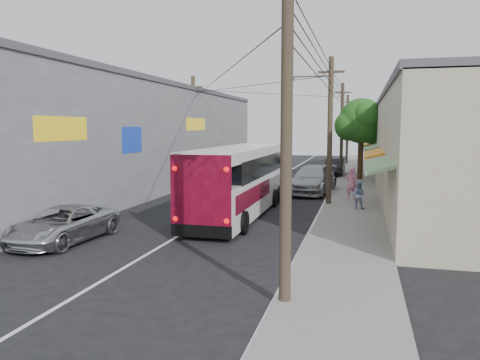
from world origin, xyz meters
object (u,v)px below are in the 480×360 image
object	(u,v)px
jeepney	(63,225)
parked_car_far	(335,167)
pedestrian_near	(351,183)
parked_car_mid	(322,172)
coach_bus	(240,180)
parked_suv	(312,180)
pedestrian_far	(359,195)

from	to	relation	value
jeepney	parked_car_far	distance (m)	28.74
jeepney	parked_car_far	size ratio (longest dim) A/B	1.03
jeepney	pedestrian_near	world-z (taller)	pedestrian_near
parked_car_mid	pedestrian_near	size ratio (longest dim) A/B	2.07
parked_car_mid	coach_bus	bearing A→B (deg)	-100.61
coach_bus	jeepney	xyz separation A→B (m)	(-4.97, -7.01, -1.05)
coach_bus	parked_suv	world-z (taller)	coach_bus
coach_bus	parked_car_far	bearing A→B (deg)	80.45
parked_car_mid	pedestrian_far	size ratio (longest dim) A/B	2.72
parked_car_mid	jeepney	bearing A→B (deg)	-109.43
jeepney	pedestrian_far	size ratio (longest dim) A/B	3.37
parked_suv	pedestrian_far	bearing A→B (deg)	-56.41
coach_bus	jeepney	bearing A→B (deg)	-125.47
coach_bus	parked_car_mid	world-z (taller)	coach_bus
jeepney	parked_car_far	world-z (taller)	parked_car_far
parked_car_far	pedestrian_near	world-z (taller)	pedestrian_near
pedestrian_near	parked_car_mid	bearing A→B (deg)	-93.40
jeepney	pedestrian_near	xyz separation A→B (m)	(10.14, 12.79, 0.39)
coach_bus	jeepney	size ratio (longest dim) A/B	2.42
parked_suv	pedestrian_near	world-z (taller)	pedestrian_near
parked_suv	pedestrian_near	bearing A→B (deg)	-40.38
parked_suv	parked_car_mid	xyz separation A→B (m)	(-0.02, 8.32, -0.21)
parked_car_mid	pedestrian_near	distance (m)	11.42
pedestrian_far	pedestrian_near	bearing A→B (deg)	-65.93
pedestrian_near	coach_bus	bearing A→B (deg)	31.83
parked_suv	pedestrian_far	world-z (taller)	parked_suv
parked_car_mid	pedestrian_near	xyz separation A→B (m)	(2.57, -11.12, 0.39)
parked_suv	parked_car_mid	size ratio (longest dim) A/B	1.56
parked_car_far	pedestrian_near	distance (m)	14.81
coach_bus	pedestrian_near	distance (m)	7.78
parked_suv	jeepney	bearing A→B (deg)	-108.63
coach_bus	pedestrian_near	size ratio (longest dim) A/B	6.21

